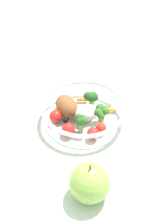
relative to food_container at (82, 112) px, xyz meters
The scene contains 4 objects.
ground_plane 0.04m from the food_container, 33.14° to the right, with size 2.40×2.40×0.00m, color silver.
food_container is the anchor object (origin of this frame).
loose_apple 0.21m from the food_container, 124.25° to the right, with size 0.08×0.08×0.09m.
folded_napkin 0.22m from the food_container, 18.76° to the left, with size 0.12×0.14×0.01m, color white.
Camera 1 is at (-0.36, -0.42, 0.53)m, focal length 49.12 mm.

